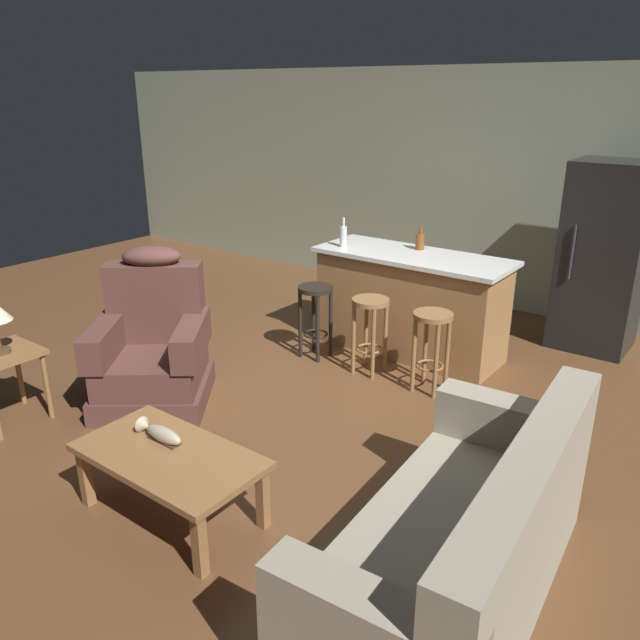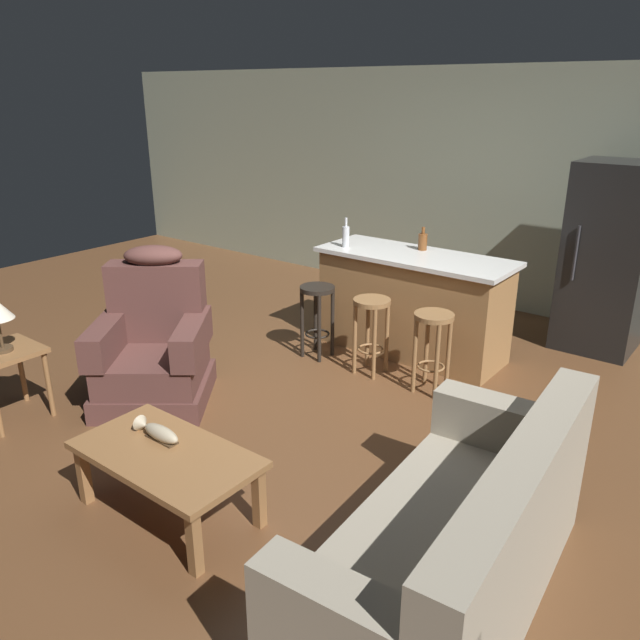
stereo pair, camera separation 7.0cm
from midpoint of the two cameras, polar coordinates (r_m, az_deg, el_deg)
ground_plane at (r=5.00m, az=-0.01°, el=-7.68°), size 12.00×12.00×0.00m
back_wall at (r=7.24m, az=15.29°, el=11.32°), size 12.00×0.05×2.60m
coffee_table at (r=3.75m, az=-14.14°, el=-12.42°), size 1.10×0.60×0.42m
fish_figurine at (r=3.83m, az=-14.93°, el=-9.98°), size 0.34×0.10×0.10m
couch at (r=3.18m, az=12.42°, el=-19.43°), size 0.97×1.95×0.94m
recliner_near_lamp at (r=5.12m, az=-15.39°, el=-2.56°), size 1.18×1.18×1.20m
end_table at (r=5.15m, az=-27.38°, el=-3.61°), size 0.48×0.48×0.56m
kitchen_island at (r=5.86m, az=7.93°, el=1.53°), size 1.80×0.70×0.95m
bar_stool_left at (r=5.69m, az=-0.77°, el=1.08°), size 0.32×0.32×0.68m
bar_stool_middle at (r=5.37m, az=4.22°, el=-0.17°), size 0.32×0.32×0.68m
bar_stool_right at (r=5.10m, az=9.79°, el=-1.56°), size 0.32×0.32×0.68m
refrigerator at (r=6.39m, az=24.18°, el=5.26°), size 0.70×0.69×1.76m
bottle_tall_green at (r=5.88m, az=8.80°, el=7.16°), size 0.08×0.08×0.21m
bottle_short_amber at (r=5.91m, az=1.81°, el=7.69°), size 0.07×0.07×0.28m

